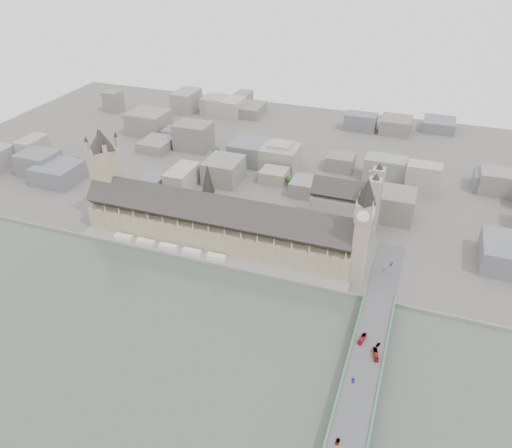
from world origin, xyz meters
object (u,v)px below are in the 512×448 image
(westminster_abbey, at_px, (347,205))
(car_silver, at_px, (378,345))
(car_grey, at_px, (338,441))
(car_approach, at_px, (391,264))
(red_bus_south, at_px, (376,354))
(elizabeth_tower, at_px, (363,224))
(victoria_tower, at_px, (107,172))
(palace_of_westminster, at_px, (217,224))
(red_bus_north, at_px, (362,339))
(westminster_bridge, at_px, (366,360))
(car_blue, at_px, (353,380))

(westminster_abbey, bearing_deg, car_silver, -71.45)
(car_grey, distance_m, car_approach, 189.37)
(red_bus_south, bearing_deg, elizabeth_tower, 92.87)
(red_bus_south, bearing_deg, car_silver, 73.77)
(victoria_tower, bearing_deg, elizabeth_tower, -3.96)
(palace_of_westminster, distance_m, westminster_abbey, 134.09)
(victoria_tower, xyz_separation_m, car_grey, (278.79, -188.29, -44.30))
(palace_of_westminster, height_order, red_bus_north, palace_of_westminster)
(palace_of_westminster, xyz_separation_m, red_bus_north, (156.46, -94.09, -10.83))
(red_bus_south, bearing_deg, westminster_bridge, 176.13)
(red_bus_north, height_order, car_grey, red_bus_north)
(elizabeth_tower, height_order, car_blue, elizabeth_tower)
(westminster_abbey, bearing_deg, westminster_bridge, -74.36)
(car_approach, bearing_deg, car_silver, -79.06)
(elizabeth_tower, height_order, westminster_abbey, elizabeth_tower)
(palace_of_westminster, relative_size, elizabeth_tower, 2.47)
(palace_of_westminster, relative_size, car_silver, 64.05)
(elizabeth_tower, distance_m, westminster_bridge, 111.81)
(palace_of_westminster, relative_size, victoria_tower, 2.65)
(car_approach, bearing_deg, car_grey, -83.28)
(elizabeth_tower, height_order, red_bus_south, elizabeth_tower)
(palace_of_westminster, height_order, red_bus_south, palace_of_westminster)
(palace_of_westminster, relative_size, red_bus_north, 22.71)
(westminster_abbey, bearing_deg, car_blue, -77.52)
(red_bus_north, bearing_deg, car_silver, 5.31)
(red_bus_south, bearing_deg, car_grey, -112.99)
(car_approach, bearing_deg, red_bus_north, -85.64)
(red_bus_south, height_order, car_approach, red_bus_south)
(car_approach, bearing_deg, victoria_tower, -170.58)
(westminster_abbey, distance_m, car_grey, 261.73)
(palace_of_westminster, xyz_separation_m, westminster_abbey, (110.92, 75.30, 2.38))
(car_blue, bearing_deg, red_bus_south, 63.75)
(red_bus_north, bearing_deg, car_blue, -78.03)
(elizabeth_tower, relative_size, car_approach, 19.84)
(victoria_tower, bearing_deg, red_bus_south, -21.19)
(car_blue, relative_size, car_approach, 0.78)
(car_approach, bearing_deg, palace_of_westminster, -168.26)
(palace_of_westminster, distance_m, car_blue, 206.67)
(red_bus_north, distance_m, red_bus_south, 16.54)
(red_bus_south, bearing_deg, victoria_tower, 144.12)
(red_bus_south, bearing_deg, red_bus_north, 118.86)
(victoria_tower, distance_m, red_bus_north, 299.16)
(red_bus_north, height_order, car_silver, red_bus_north)
(red_bus_south, distance_m, car_blue, 29.63)
(westminster_bridge, xyz_separation_m, red_bus_south, (5.86, 1.12, 6.83))
(red_bus_north, relative_size, car_grey, 2.49)
(westminster_abbey, distance_m, red_bus_north, 175.90)
(palace_of_westminster, relative_size, car_grey, 56.48)
(westminster_abbey, relative_size, car_silver, 16.44)
(car_silver, bearing_deg, car_blue, -82.98)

